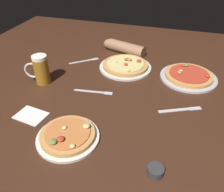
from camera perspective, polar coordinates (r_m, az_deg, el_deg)
The scene contains 11 objects.
ground_plane at distance 1.21m, azimuth 0.00°, elevation -1.35°, with size 2.40×2.40×0.03m, color #3D2114.
pizza_plate_near at distance 0.99m, azimuth -11.02°, elevation -9.74°, with size 0.27×0.27×0.05m.
pizza_plate_far at distance 1.48m, azimuth 3.38°, elevation 7.59°, with size 0.33×0.33×0.05m.
pizza_plate_side at distance 1.44m, azimuth 18.64°, elevation 4.80°, with size 0.34×0.34×0.05m.
beer_mug_dark at distance 1.36m, azimuth -17.44°, elevation 6.32°, with size 0.14×0.08×0.17m.
ramekin_sauce at distance 0.88m, azimuth 10.87°, elevation -17.88°, with size 0.06×0.06×0.03m, color #333338.
napkin_folded at distance 1.16m, azimuth -19.67°, elevation -4.56°, with size 0.14×0.11×0.01m, color white.
fork_left at distance 1.59m, azimuth -6.84°, elevation 8.80°, with size 0.17×0.15×0.01m.
knife_right at distance 1.17m, azimuth 16.77°, elevation -3.28°, with size 0.21×0.11×0.01m.
fork_spare at distance 1.25m, azimuth -4.47°, elevation 1.13°, with size 0.22×0.05×0.01m.
diner_arm at distance 1.69m, azimuth 2.60°, elevation 12.16°, with size 0.33×0.16×0.08m.
Camera 1 is at (0.28, -0.93, 0.71)m, focal length 36.45 mm.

